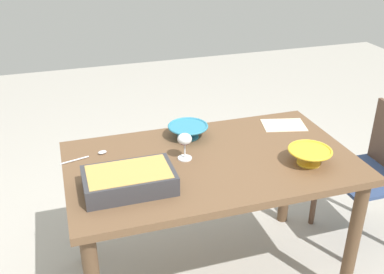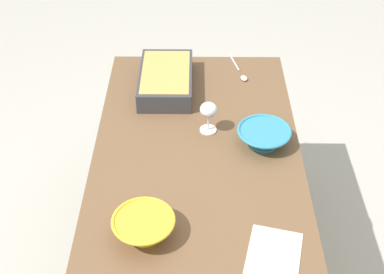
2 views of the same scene
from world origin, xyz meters
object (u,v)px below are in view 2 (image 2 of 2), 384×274
object	(u,v)px
small_bowl	(144,226)
serving_spoon	(241,73)
napkin	(273,257)
wine_glass	(209,111)
casserole_dish	(166,79)
dining_table	(197,169)
mixing_bowl	(264,136)

from	to	relation	value
small_bowl	serving_spoon	xyz separation A→B (m)	(-0.98, 0.38, -0.04)
serving_spoon	small_bowl	bearing A→B (deg)	-21.20
napkin	wine_glass	bearing A→B (deg)	-162.77
casserole_dish	small_bowl	distance (m)	0.86
casserole_dish	small_bowl	bearing A→B (deg)	-2.23
dining_table	mixing_bowl	bearing A→B (deg)	98.37
casserole_dish	napkin	xyz separation A→B (m)	(0.94, 0.38, -0.05)
casserole_dish	serving_spoon	bearing A→B (deg)	108.93
mixing_bowl	serving_spoon	size ratio (longest dim) A/B	0.92
wine_glass	mixing_bowl	xyz separation A→B (m)	(0.08, 0.22, -0.06)
small_bowl	napkin	bearing A→B (deg)	78.13
dining_table	small_bowl	world-z (taller)	small_bowl
casserole_dish	napkin	bearing A→B (deg)	22.12
mixing_bowl	small_bowl	world-z (taller)	small_bowl
casserole_dish	serving_spoon	world-z (taller)	casserole_dish
small_bowl	serving_spoon	size ratio (longest dim) A/B	0.90
napkin	casserole_dish	bearing A→B (deg)	-157.88
wine_glass	serving_spoon	xyz separation A→B (m)	(-0.42, 0.16, -0.09)
dining_table	serving_spoon	size ratio (longest dim) A/B	5.97
casserole_dish	serving_spoon	xyz separation A→B (m)	(-0.12, 0.34, -0.04)
small_bowl	mixing_bowl	bearing A→B (deg)	137.16
dining_table	serving_spoon	world-z (taller)	serving_spoon
dining_table	napkin	distance (m)	0.58
dining_table	casserole_dish	distance (m)	0.47
dining_table	casserole_dish	bearing A→B (deg)	-161.72
serving_spoon	napkin	size ratio (longest dim) A/B	1.00
casserole_dish	small_bowl	size ratio (longest dim) A/B	1.86
wine_glass	casserole_dish	distance (m)	0.36
casserole_dish	serving_spoon	size ratio (longest dim) A/B	1.67
casserole_dish	napkin	size ratio (longest dim) A/B	1.66
mixing_bowl	dining_table	bearing A→B (deg)	-81.63
dining_table	casserole_dish	xyz separation A→B (m)	(-0.43, -0.14, 0.15)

